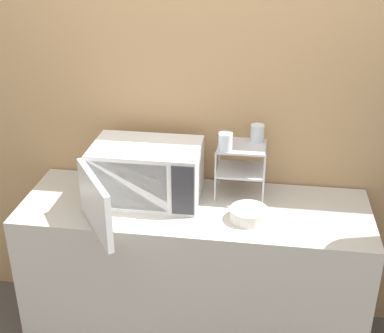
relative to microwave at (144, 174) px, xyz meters
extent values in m
cube|color=tan|center=(0.28, 0.32, 0.23)|extent=(8.00, 0.06, 2.60)
cube|color=#B7B2A8|center=(0.28, -0.04, -0.61)|extent=(1.87, 0.63, 0.91)
cube|color=silver|center=(0.01, 0.02, 0.00)|extent=(0.57, 0.36, 0.31)
cube|color=#B7B2A8|center=(-0.05, -0.15, 0.00)|extent=(0.41, 0.01, 0.27)
cube|color=#333338|center=(0.23, -0.16, 0.00)|extent=(0.11, 0.01, 0.27)
cube|color=silver|center=(-0.16, -0.35, 0.00)|extent=(0.28, 0.39, 0.30)
cylinder|color=#B2B2B7|center=(0.38, 0.02, -0.01)|extent=(0.01, 0.01, 0.30)
cylinder|color=#B2B2B7|center=(0.63, 0.02, -0.01)|extent=(0.01, 0.01, 0.30)
cylinder|color=#B2B2B7|center=(0.38, 0.24, -0.01)|extent=(0.01, 0.01, 0.30)
cylinder|color=#B2B2B7|center=(0.63, 0.24, -0.01)|extent=(0.01, 0.01, 0.30)
cube|color=#B2B2B7|center=(0.51, 0.13, -0.01)|extent=(0.25, 0.22, 0.01)
cube|color=#B2B2B7|center=(0.51, 0.13, 0.14)|extent=(0.25, 0.22, 0.01)
cylinder|color=silver|center=(0.43, 0.05, 0.19)|extent=(0.07, 0.07, 0.09)
cylinder|color=silver|center=(0.59, 0.19, 0.19)|extent=(0.07, 0.07, 0.09)
cylinder|color=silver|center=(0.57, -0.13, -0.15)|extent=(0.11, 0.11, 0.01)
cylinder|color=silver|center=(0.57, -0.13, -0.12)|extent=(0.19, 0.19, 0.06)
camera|label=1|loc=(0.62, -2.49, 1.28)|focal=50.00mm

